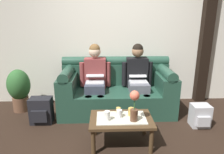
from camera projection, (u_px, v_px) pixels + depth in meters
ground_plane at (121, 147)px, 2.70m from camera, size 14.00×14.00×0.00m
back_wall_patterned at (115, 29)px, 3.93m from camera, size 6.00×0.12×2.90m
timber_pillar at (207, 29)px, 3.88m from camera, size 0.20×0.20×2.90m
couch at (116, 91)px, 3.72m from camera, size 1.99×0.88×0.96m
person_left at (95, 76)px, 3.62m from camera, size 0.56×0.67×1.22m
person_right at (138, 76)px, 3.65m from camera, size 0.56×0.67×1.22m
coffee_table at (121, 122)px, 2.70m from camera, size 0.83×0.54×0.39m
flower_vase at (134, 104)px, 2.53m from camera, size 0.12×0.12×0.40m
cup_near_left at (118, 110)px, 2.78m from camera, size 0.06×0.06×0.08m
cup_near_right at (131, 112)px, 2.72m from camera, size 0.08×0.08×0.11m
cup_far_center at (107, 116)px, 2.59m from camera, size 0.07×0.07×0.13m
cup_far_left at (119, 113)px, 2.67m from camera, size 0.07×0.07×0.10m
backpack_right at (200, 116)px, 3.19m from camera, size 0.28×0.27×0.36m
backpack_left at (41, 111)px, 3.29m from camera, size 0.35×0.27×0.43m
potted_plant at (19, 88)px, 3.68m from camera, size 0.40×0.40×0.78m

